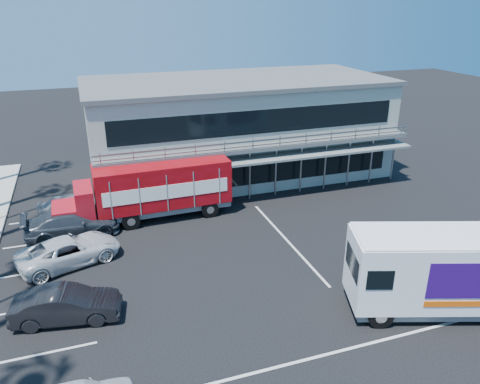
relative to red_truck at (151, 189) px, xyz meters
name	(u,v)px	position (x,y,z in m)	size (l,w,h in m)	color
ground	(275,273)	(4.73, -8.47, -1.96)	(120.00, 120.00, 0.00)	black
building	(237,127)	(7.73, 6.47, 1.69)	(22.40, 12.00, 7.30)	#959A8D
red_truck	(151,189)	(0.00, 0.00, 0.00)	(10.67, 2.81, 3.57)	#A30D17
white_van	(440,271)	(10.18, -13.47, 0.01)	(8.04, 4.88, 3.72)	white
parked_car_b	(67,305)	(-5.08, -8.96, -1.23)	(1.56, 4.47, 1.47)	black
parked_car_c	(69,251)	(-4.95, -4.07, -1.25)	(2.38, 5.16, 1.43)	silver
parked_car_d	(72,223)	(-4.77, -0.87, -1.18)	(2.18, 5.36, 1.56)	#2B313A
parked_car_e	(72,205)	(-4.77, 2.03, -1.26)	(1.66, 4.13, 1.41)	gray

